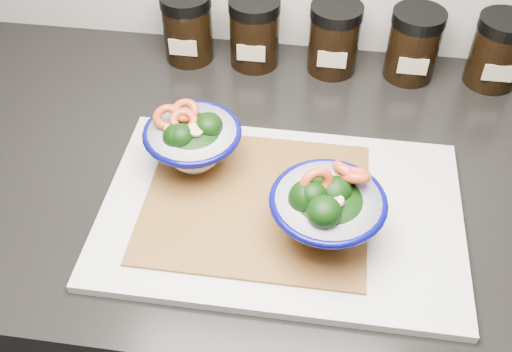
# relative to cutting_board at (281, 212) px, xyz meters

# --- Properties ---
(cabinet) EXTENTS (3.43, 0.58, 0.86)m
(cabinet) POSITION_rel_cutting_board_xyz_m (0.16, 0.09, -0.48)
(cabinet) COLOR black
(cabinet) RESTS_ON ground
(countertop) EXTENTS (3.50, 0.60, 0.04)m
(countertop) POSITION_rel_cutting_board_xyz_m (0.16, 0.09, -0.03)
(countertop) COLOR black
(countertop) RESTS_ON cabinet
(cutting_board) EXTENTS (0.45, 0.30, 0.01)m
(cutting_board) POSITION_rel_cutting_board_xyz_m (0.00, 0.00, 0.00)
(cutting_board) COLOR silver
(cutting_board) RESTS_ON countertop
(bamboo_mat) EXTENTS (0.28, 0.24, 0.00)m
(bamboo_mat) POSITION_rel_cutting_board_xyz_m (-0.03, 0.01, 0.01)
(bamboo_mat) COLOR #9F652F
(bamboo_mat) RESTS_ON cutting_board
(bowl_left) EXTENTS (0.13, 0.13, 0.09)m
(bowl_left) POSITION_rel_cutting_board_xyz_m (-0.12, 0.06, 0.05)
(bowl_left) COLOR white
(bowl_left) RESTS_ON bamboo_mat
(bowl_right) EXTENTS (0.14, 0.14, 0.11)m
(bowl_right) POSITION_rel_cutting_board_xyz_m (0.05, -0.04, 0.05)
(bowl_right) COLOR white
(bowl_right) RESTS_ON bamboo_mat
(spice_jar_a) EXTENTS (0.08, 0.08, 0.11)m
(spice_jar_a) POSITION_rel_cutting_board_xyz_m (-0.19, 0.33, 0.05)
(spice_jar_a) COLOR black
(spice_jar_a) RESTS_ON countertop
(spice_jar_b) EXTENTS (0.08, 0.08, 0.11)m
(spice_jar_b) POSITION_rel_cutting_board_xyz_m (-0.08, 0.33, 0.05)
(spice_jar_b) COLOR black
(spice_jar_b) RESTS_ON countertop
(spice_jar_c) EXTENTS (0.08, 0.08, 0.11)m
(spice_jar_c) POSITION_rel_cutting_board_xyz_m (0.05, 0.33, 0.05)
(spice_jar_c) COLOR black
(spice_jar_c) RESTS_ON countertop
(spice_jar_d) EXTENTS (0.08, 0.08, 0.11)m
(spice_jar_d) POSITION_rel_cutting_board_xyz_m (0.17, 0.33, 0.05)
(spice_jar_d) COLOR black
(spice_jar_d) RESTS_ON countertop
(spice_jar_e) EXTENTS (0.08, 0.08, 0.11)m
(spice_jar_e) POSITION_rel_cutting_board_xyz_m (0.30, 0.33, 0.05)
(spice_jar_e) COLOR black
(spice_jar_e) RESTS_ON countertop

